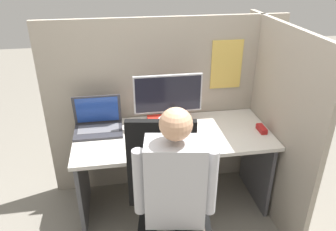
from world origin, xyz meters
The scene contains 11 objects.
cubicle_panel_back centered at (0.00, 0.70, 0.77)m, with size 2.04×0.05×1.54m.
cubicle_panel_right centered at (0.80, 0.27, 0.77)m, with size 0.04×1.32×1.54m.
desk centered at (0.00, 0.34, 0.54)m, with size 1.54×0.68×0.71m.
paper_box centered at (-0.02, 0.48, 0.73)m, with size 0.32×0.24×0.05m.
monitor centered at (-0.02, 0.48, 0.97)m, with size 0.54×0.16×0.39m.
laptop centered at (-0.58, 0.49, 0.76)m, with size 0.38×0.26×0.28m.
mouse centered at (-0.30, 0.26, 0.72)m, with size 0.07×0.05×0.03m.
stapler centered at (0.70, 0.27, 0.73)m, with size 0.05×0.12×0.04m.
carrot_toy centered at (0.08, 0.08, 0.73)m, with size 0.04×0.13×0.04m.
office_chair centered at (-0.14, -0.29, 0.53)m, with size 0.54×0.60×1.08m.
person centered at (-0.11, -0.45, 0.73)m, with size 0.47×0.45×1.28m.
Camera 1 is at (-0.40, -1.86, 1.99)m, focal length 35.00 mm.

